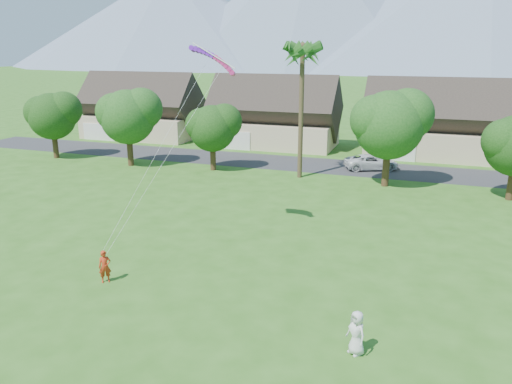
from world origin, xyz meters
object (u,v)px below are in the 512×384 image
at_px(watcher, 356,333).
at_px(parafoil_kite, 215,57).
at_px(parked_car, 372,162).
at_px(kite_flyer, 105,267).

distance_m(watcher, parafoil_kite, 17.60).
bearing_deg(watcher, parked_car, 135.72).
bearing_deg(parked_car, watcher, 162.90).
bearing_deg(parked_car, parafoil_kite, 140.08).
height_order(watcher, parafoil_kite, parafoil_kite).
xyz_separation_m(watcher, parked_car, (-3.12, 32.56, -0.19)).
height_order(kite_flyer, parked_car, kite_flyer).
distance_m(kite_flyer, watcher, 13.62).
xyz_separation_m(kite_flyer, watcher, (13.45, -2.14, 0.06)).
relative_size(parked_car, parafoil_kite, 1.73).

